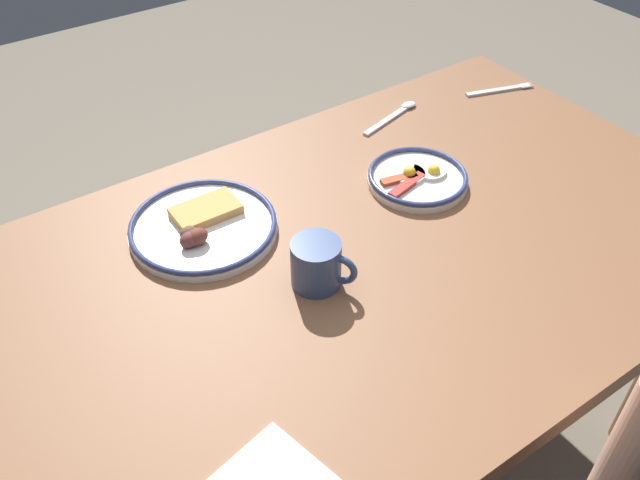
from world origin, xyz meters
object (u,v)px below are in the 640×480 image
at_px(plate_center_pancakes, 417,178).
at_px(tea_spoon, 397,113).
at_px(fork_near, 500,90).
at_px(plate_near_main, 203,226).
at_px(coffee_mug, 317,263).

bearing_deg(plate_center_pancakes, tea_spoon, -120.83).
bearing_deg(fork_near, tea_spoon, -11.30).
bearing_deg(tea_spoon, plate_near_main, 12.13).
distance_m(plate_center_pancakes, fork_near, 0.46).
relative_size(plate_center_pancakes, tea_spoon, 1.11).
relative_size(plate_center_pancakes, coffee_mug, 1.92).
xyz_separation_m(plate_near_main, plate_center_pancakes, (-0.43, 0.11, -0.00)).
bearing_deg(plate_near_main, coffee_mug, 113.10).
xyz_separation_m(plate_near_main, coffee_mug, (-0.10, 0.23, 0.03)).
bearing_deg(coffee_mug, plate_center_pancakes, -159.58).
height_order(plate_near_main, plate_center_pancakes, plate_near_main).
distance_m(plate_center_pancakes, coffee_mug, 0.36).
bearing_deg(plate_near_main, fork_near, -175.59).
distance_m(plate_near_main, tea_spoon, 0.59).
bearing_deg(fork_near, plate_near_main, 4.41).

